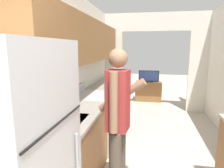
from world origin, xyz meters
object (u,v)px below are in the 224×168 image
object	(u,v)px
range_oven	(95,121)
knife	(107,87)
television	(149,76)
person	(118,124)
tv_cabinet	(148,91)

from	to	relation	value
range_oven	knife	bearing A→B (deg)	83.28
television	knife	size ratio (longest dim) A/B	2.22
range_oven	television	distance (m)	3.25
range_oven	person	bearing A→B (deg)	-63.37
knife	television	bearing A→B (deg)	29.46
range_oven	television	bearing A→B (deg)	74.69
tv_cabinet	television	world-z (taller)	television
person	knife	xyz separation A→B (m)	(-0.49, 1.79, 0.02)
tv_cabinet	knife	world-z (taller)	knife
tv_cabinet	television	bearing A→B (deg)	-90.00
television	knife	xyz separation A→B (m)	(-0.78, -2.46, 0.13)
person	television	xyz separation A→B (m)	(0.29, 4.25, -0.11)
tv_cabinet	knife	distance (m)	2.68
tv_cabinet	knife	size ratio (longest dim) A/B	2.88
person	knife	world-z (taller)	person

